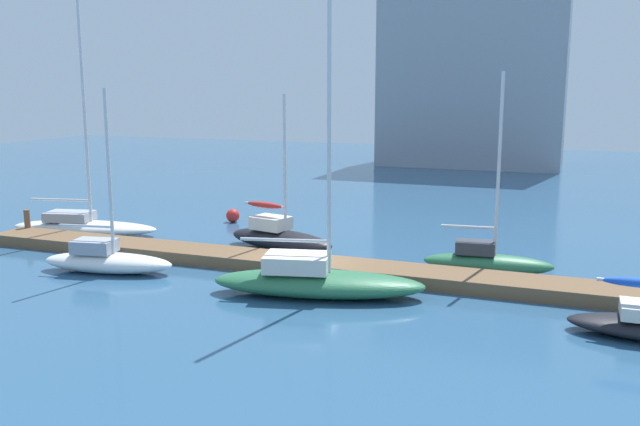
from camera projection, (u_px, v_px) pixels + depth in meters
ground_plane at (302, 271)px, 27.06m from camera, size 120.00×120.00×0.00m
dock_pier at (302, 265)px, 27.01m from camera, size 30.35×2.00×0.50m
dock_piling_near_end at (27, 224)px, 32.89m from camera, size 0.28×0.28×1.38m
sailboat_0 at (83, 224)px, 33.62m from camera, size 7.71×3.53×11.82m
sailboat_1 at (106, 259)px, 26.75m from camera, size 5.54×2.50×7.19m
sailboat_2 at (279, 236)px, 30.55m from camera, size 5.68×2.91×6.93m
sailboat_3 at (316, 279)px, 23.71m from camera, size 7.77×3.83×11.09m
sailboat_4 at (486, 260)px, 26.66m from camera, size 5.13×1.85×7.80m
mooring_buoy_red at (233, 215)px, 36.75m from camera, size 0.72×0.72×0.72m
harbor_building_distant at (474, 70)px, 62.50m from camera, size 16.30×8.88×17.60m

